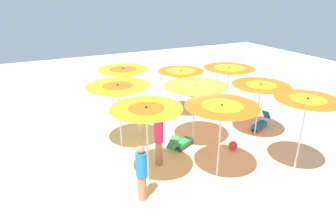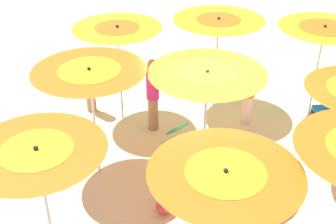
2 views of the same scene
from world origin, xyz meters
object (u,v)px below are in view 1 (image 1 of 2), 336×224
lounger_1 (181,143)px  beachgoer_2 (159,138)px  beach_umbrella_2 (147,115)px  beach_ball (233,145)px  beachgoer_0 (141,172)px  beach_umbrella_5 (222,111)px  beach_umbrella_6 (229,71)px  beach_umbrella_7 (260,89)px  beach_umbrella_0 (123,74)px  beach_umbrella_3 (181,74)px  lounger_0 (125,110)px  beach_umbrella_4 (195,91)px  beach_umbrella_8 (307,104)px  lounger_2 (260,123)px  beach_umbrella_1 (118,91)px  beachgoer_1 (140,116)px

lounger_1 → beachgoer_2: size_ratio=0.68×
beach_umbrella_2 → beach_ball: size_ratio=7.68×
beach_umbrella_2 → beachgoer_0: beach_umbrella_2 is taller
beach_umbrella_5 → lounger_1: 2.81m
beach_umbrella_6 → beach_umbrella_7: (-0.12, -2.12, -0.17)m
beach_umbrella_0 → beach_umbrella_3: (2.45, -0.54, -0.19)m
lounger_1 → beach_umbrella_7: bearing=-31.5°
beach_umbrella_2 → lounger_0: 5.65m
beach_umbrella_4 → beach_umbrella_8: bearing=-55.5°
beach_umbrella_8 → lounger_0: beach_umbrella_8 is taller
beach_umbrella_0 → beach_umbrella_7: beach_umbrella_0 is taller
lounger_2 → beach_umbrella_4: bearing=-24.3°
lounger_1 → beach_ball: size_ratio=3.92×
beach_umbrella_1 → beach_umbrella_0: bearing=67.8°
beach_umbrella_2 → beachgoer_0: bearing=-123.4°
beach_umbrella_1 → lounger_2: size_ratio=1.87×
beach_umbrella_1 → beachgoer_2: beach_umbrella_1 is taller
beach_umbrella_5 → beach_umbrella_0: bearing=102.5°
beach_umbrella_3 → beach_umbrella_6: size_ratio=0.93×
beach_umbrella_8 → beach_umbrella_1: bearing=139.0°
lounger_1 → beachgoer_2: (-1.17, -0.62, 0.74)m
beach_umbrella_1 → beach_umbrella_7: beach_umbrella_1 is taller
beach_umbrella_0 → lounger_2: 6.12m
beach_umbrella_4 → lounger_0: (-1.42, 3.81, -1.86)m
beach_umbrella_4 → lounger_0: size_ratio=1.78×
beach_umbrella_3 → beach_umbrella_8: beach_umbrella_8 is taller
beach_umbrella_7 → lounger_0: 6.11m
beach_umbrella_5 → lounger_1: (-0.17, 2.01, -1.95)m
lounger_0 → beach_umbrella_3: bearing=69.0°
beachgoer_2 → lounger_0: bearing=51.8°
beach_umbrella_8 → beach_umbrella_0: bearing=120.4°
beach_umbrella_0 → lounger_2: bearing=-34.5°
lounger_2 → beachgoer_2: beachgoer_2 is taller
beachgoer_0 → beachgoer_1: bearing=48.2°
beach_umbrella_7 → lounger_2: bearing=31.0°
beach_umbrella_6 → beach_umbrella_2: bearing=-149.2°
beach_umbrella_8 → beachgoer_0: bearing=170.5°
beach_umbrella_5 → lounger_2: (3.61, 2.03, -1.96)m
beach_umbrella_3 → beach_umbrella_5: bearing=-104.9°
beach_umbrella_8 → lounger_1: size_ratio=2.00×
beach_umbrella_5 → beachgoer_2: bearing=133.9°
beach_umbrella_7 → beach_umbrella_3: bearing=118.9°
beachgoer_1 → beach_umbrella_6: bearing=50.2°
beach_umbrella_0 → beach_umbrella_4: 3.56m
beach_umbrella_5 → lounger_0: bearing=99.7°
beach_umbrella_1 → beach_umbrella_6: bearing=7.3°
beach_umbrella_1 → beach_umbrella_3: 3.75m
beachgoer_2 → beach_umbrella_5: bearing=-80.2°
beach_umbrella_7 → lounger_1: (-3.17, 0.35, -1.71)m
beach_umbrella_6 → beachgoer_0: 6.86m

